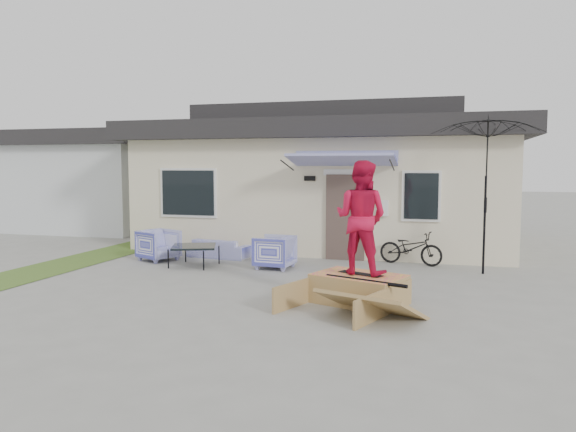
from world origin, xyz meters
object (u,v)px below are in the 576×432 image
(loveseat, at_px, (219,245))
(skater, at_px, (361,216))
(patio_umbrella, at_px, (485,192))
(skate_ramp, at_px, (359,289))
(bicycle, at_px, (411,244))
(armchair_right, at_px, (274,250))
(skateboard, at_px, (360,273))
(armchair_left, at_px, (159,244))
(coffee_table, at_px, (194,256))

(loveseat, xyz_separation_m, skater, (4.13, -3.66, 1.16))
(loveseat, xyz_separation_m, patio_umbrella, (6.29, -0.45, 1.44))
(skate_ramp, distance_m, skater, 1.24)
(skate_ramp, bearing_deg, loveseat, 158.40)
(bicycle, xyz_separation_m, skate_ramp, (-0.61, -3.97, -0.24))
(armchair_right, height_order, bicycle, bicycle)
(loveseat, relative_size, skateboard, 2.03)
(armchair_left, bearing_deg, skate_ramp, -93.57)
(coffee_table, height_order, skateboard, skateboard)
(coffee_table, distance_m, bicycle, 5.05)
(skateboard, height_order, skater, skater)
(skateboard, bearing_deg, skate_ramp, -86.02)
(bicycle, xyz_separation_m, patio_umbrella, (1.57, -0.71, 1.27))
(patio_umbrella, bearing_deg, skate_ramp, -123.75)
(bicycle, distance_m, skateboard, 3.98)
(loveseat, bearing_deg, skater, 145.50)
(armchair_left, distance_m, skater, 6.15)
(skater, bearing_deg, coffee_table, -13.90)
(armchair_right, xyz_separation_m, patio_umbrella, (4.50, 0.60, 1.34))
(skate_ramp, bearing_deg, patio_umbrella, 76.72)
(coffee_table, bearing_deg, skate_ramp, -29.97)
(skateboard, bearing_deg, armchair_right, 156.18)
(bicycle, bearing_deg, skater, -174.37)
(loveseat, bearing_deg, skateboard, 145.50)
(armchair_right, bearing_deg, skater, 45.95)
(patio_umbrella, bearing_deg, skater, -123.91)
(armchair_left, relative_size, skate_ramp, 0.44)
(patio_umbrella, height_order, skateboard, patio_umbrella)
(loveseat, relative_size, bicycle, 1.07)
(loveseat, xyz_separation_m, armchair_left, (-1.23, -0.84, 0.10))
(patio_umbrella, bearing_deg, loveseat, 175.94)
(patio_umbrella, height_order, skater, skater)
(skate_ramp, distance_m, skateboard, 0.27)
(patio_umbrella, bearing_deg, coffee_table, -172.38)
(loveseat, height_order, bicycle, bicycle)
(armchair_right, xyz_separation_m, skate_ramp, (2.32, -2.66, -0.17))
(armchair_left, distance_m, skateboard, 6.06)
(loveseat, relative_size, armchair_left, 1.92)
(armchair_left, distance_m, armchair_right, 3.03)
(armchair_right, bearing_deg, coffee_table, -78.13)
(armchair_left, relative_size, armchair_right, 1.01)
(armchair_right, height_order, skater, skater)
(armchair_right, height_order, skate_ramp, armchair_right)
(coffee_table, xyz_separation_m, bicycle, (4.80, 1.56, 0.24))
(skateboard, relative_size, skater, 0.42)
(patio_umbrella, xyz_separation_m, skate_ramp, (-2.18, -3.26, -1.51))
(armchair_left, xyz_separation_m, coffee_table, (1.16, -0.46, -0.18))
(bicycle, bearing_deg, skate_ramp, -174.51)
(skate_ramp, xyz_separation_m, skateboard, (0.02, 0.04, 0.26))
(patio_umbrella, distance_m, skate_ramp, 4.20)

